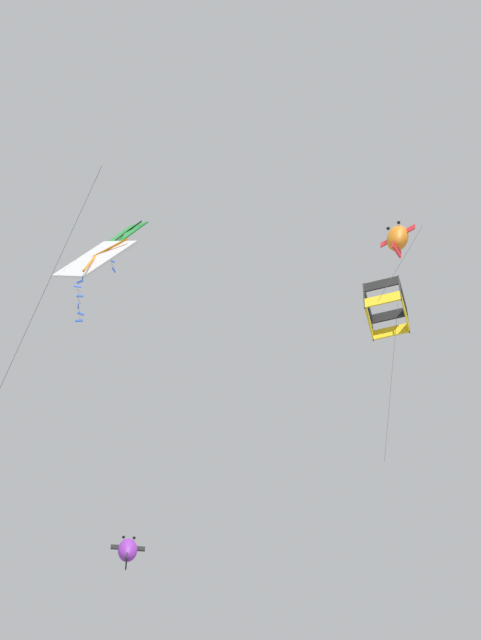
% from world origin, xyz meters
% --- Properties ---
extents(kite_diamond_far_centre, '(1.32, 2.45, 4.24)m').
position_xyz_m(kite_diamond_far_centre, '(4.88, 1.54, 29.63)').
color(kite_diamond_far_centre, white).
extents(kite_fish_upper_right, '(1.18, 1.08, 1.59)m').
position_xyz_m(kite_fish_upper_right, '(-4.88, -3.48, 28.91)').
color(kite_fish_upper_right, purple).
extents(kite_fish_near_right, '(1.99, 1.78, 5.37)m').
position_xyz_m(kite_fish_near_right, '(-4.18, 6.98, 37.83)').
color(kite_fish_near_right, orange).
extents(kite_diamond_highest, '(3.17, 3.29, 8.52)m').
position_xyz_m(kite_diamond_highest, '(3.11, 0.90, 33.09)').
color(kite_diamond_highest, green).
extents(kite_box_near_left, '(2.07, 1.67, 8.95)m').
position_xyz_m(kite_box_near_left, '(-6.60, 5.50, 37.49)').
color(kite_box_near_left, black).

